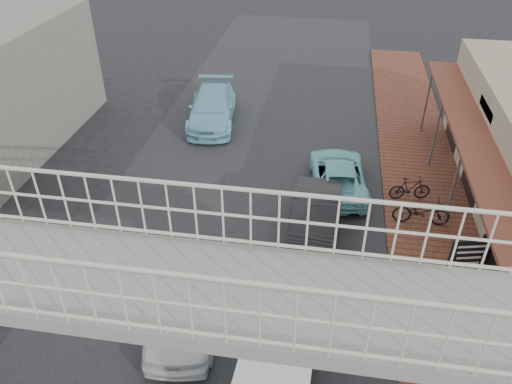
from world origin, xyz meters
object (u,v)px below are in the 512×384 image
(dark_sedan, at_px, (315,222))
(angkot_curb, at_px, (338,175))
(angkot_van, at_px, (277,366))
(street_clock, at_px, (505,339))
(angkot_far, at_px, (212,108))
(white_hatchback, at_px, (186,300))
(motorcycle_far, at_px, (410,188))
(arrow_sign, at_px, (497,252))
(motorcycle_near, at_px, (422,211))

(dark_sedan, bearing_deg, angkot_curb, 79.07)
(angkot_van, distance_m, street_clock, 4.71)
(angkot_far, bearing_deg, angkot_van, -78.70)
(white_hatchback, bearing_deg, motorcycle_far, 39.01)
(white_hatchback, height_order, motorcycle_far, white_hatchback)
(arrow_sign, bearing_deg, angkot_curb, 110.73)
(angkot_far, bearing_deg, angkot_curb, -46.43)
(dark_sedan, xyz_separation_m, street_clock, (4.02, -5.46, 1.73))
(angkot_curb, xyz_separation_m, angkot_van, (-1.13, -9.00, 0.50))
(angkot_curb, xyz_separation_m, motorcycle_far, (2.57, -0.44, -0.04))
(angkot_far, relative_size, motorcycle_far, 3.35)
(motorcycle_far, relative_size, street_clock, 0.52)
(white_hatchback, height_order, arrow_sign, arrow_sign)
(motorcycle_far, distance_m, arrow_sign, 5.75)
(motorcycle_near, bearing_deg, angkot_van, 149.70)
(angkot_far, xyz_separation_m, arrow_sign, (9.81, -10.45, 1.58))
(angkot_far, bearing_deg, motorcycle_far, -39.17)
(motorcycle_far, height_order, arrow_sign, arrow_sign)
(dark_sedan, distance_m, motorcycle_far, 4.24)
(street_clock, bearing_deg, angkot_far, 141.63)
(white_hatchback, xyz_separation_m, motorcycle_far, (6.37, 6.66, -0.18))
(dark_sedan, height_order, motorcycle_far, dark_sedan)
(angkot_far, relative_size, angkot_van, 1.39)
(angkot_far, bearing_deg, dark_sedan, -64.30)
(angkot_curb, distance_m, angkot_van, 9.09)
(dark_sedan, height_order, angkot_curb, dark_sedan)
(white_hatchback, bearing_deg, arrow_sign, 2.71)
(white_hatchback, relative_size, street_clock, 1.50)
(street_clock, distance_m, arrow_sign, 2.96)
(angkot_curb, distance_m, arrow_sign, 7.15)
(motorcycle_near, bearing_deg, street_clock, -176.78)
(angkot_van, xyz_separation_m, street_clock, (4.49, 0.35, 1.38))
(motorcycle_near, distance_m, street_clock, 7.07)
(motorcycle_far, relative_size, arrow_sign, 0.54)
(angkot_van, distance_m, arrow_sign, 6.11)
(angkot_curb, distance_m, angkot_far, 7.56)
(street_clock, height_order, arrow_sign, street_clock)
(dark_sedan, distance_m, arrow_sign, 5.46)
(street_clock, bearing_deg, white_hatchback, -175.32)
(street_clock, bearing_deg, motorcycle_far, 112.39)
(street_clock, bearing_deg, arrow_sign, 96.38)
(dark_sedan, height_order, angkot_van, angkot_van)
(white_hatchback, height_order, motorcycle_near, white_hatchback)
(angkot_far, height_order, arrow_sign, arrow_sign)
(arrow_sign, bearing_deg, motorcycle_near, 92.26)
(street_clock, bearing_deg, motorcycle_near, 111.53)
(angkot_far, height_order, street_clock, street_clock)
(angkot_van, bearing_deg, motorcycle_near, 63.80)
(angkot_curb, distance_m, motorcycle_far, 2.60)
(motorcycle_far, bearing_deg, angkot_far, 47.68)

